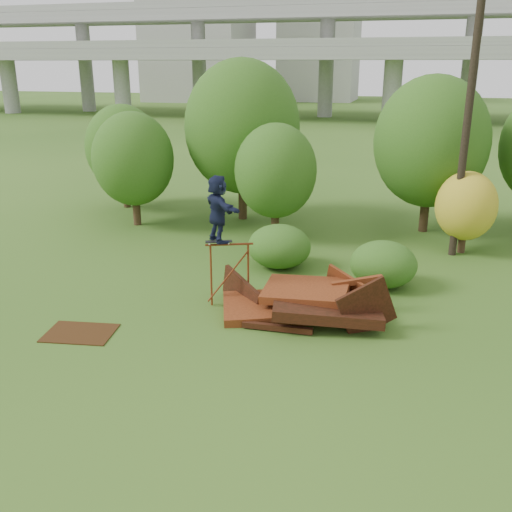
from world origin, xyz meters
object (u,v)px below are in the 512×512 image
(utility_pole, at_px, (467,120))
(skater, at_px, (218,209))
(flat_plate, at_px, (80,333))
(scrap_pile, at_px, (303,304))

(utility_pole, bearing_deg, skater, -135.30)
(skater, distance_m, flat_plate, 5.10)
(scrap_pile, bearing_deg, flat_plate, -154.24)
(skater, bearing_deg, flat_plate, 89.49)
(scrap_pile, relative_size, flat_plate, 3.00)
(scrap_pile, xyz_separation_m, utility_pole, (4.40, 7.05, 4.60))
(flat_plate, bearing_deg, skater, 43.49)
(flat_plate, relative_size, utility_pole, 0.18)
(skater, height_order, utility_pole, utility_pole)
(utility_pole, bearing_deg, flat_plate, -135.66)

